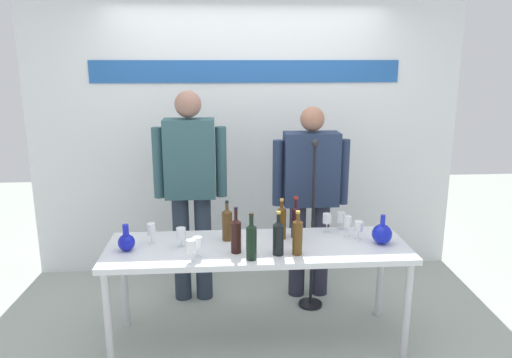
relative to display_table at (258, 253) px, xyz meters
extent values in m
plane|color=#A0AA9E|center=(0.00, 0.00, -0.69)|extent=(10.00, 10.00, 0.00)
cube|color=white|center=(0.00, 1.37, 0.81)|extent=(4.02, 0.10, 3.00)
cube|color=#255BA7|center=(0.00, 1.31, 1.23)|extent=(2.81, 0.01, 0.20)
cube|color=silver|center=(0.00, 0.00, 0.04)|extent=(2.13, 0.68, 0.04)
cylinder|color=silver|center=(-1.00, -0.29, -0.33)|extent=(0.05, 0.05, 0.71)
cylinder|color=silver|center=(1.00, -0.29, -0.33)|extent=(0.05, 0.05, 0.71)
cylinder|color=silver|center=(-1.00, 0.29, -0.33)|extent=(0.05, 0.05, 0.71)
cylinder|color=silver|center=(1.00, 0.29, -0.33)|extent=(0.05, 0.05, 0.71)
sphere|color=#131BB2|center=(-0.90, -0.03, 0.12)|extent=(0.12, 0.12, 0.12)
cylinder|color=#131BB2|center=(-0.90, -0.03, 0.21)|extent=(0.04, 0.04, 0.08)
sphere|color=#1521BE|center=(0.88, -0.03, 0.13)|extent=(0.14, 0.14, 0.14)
cylinder|color=#1521BE|center=(0.88, -0.03, 0.23)|extent=(0.03, 0.03, 0.08)
cylinder|color=#252F3E|center=(-0.59, 0.71, -0.23)|extent=(0.14, 0.14, 0.91)
cylinder|color=#252F3E|center=(-0.41, 0.71, -0.23)|extent=(0.14, 0.14, 0.91)
cube|color=#31555B|center=(-0.50, 0.71, 0.55)|extent=(0.41, 0.22, 0.64)
cylinder|color=#31555B|center=(-0.76, 0.71, 0.52)|extent=(0.09, 0.09, 0.58)
cylinder|color=#31555B|center=(-0.25, 0.71, 0.52)|extent=(0.09, 0.09, 0.58)
sphere|color=#936758|center=(-0.50, 0.71, 0.99)|extent=(0.21, 0.21, 0.21)
cylinder|color=#262637|center=(0.40, 0.71, -0.27)|extent=(0.14, 0.14, 0.83)
cylinder|color=#262637|center=(0.60, 0.71, -0.27)|extent=(0.14, 0.14, 0.83)
cube|color=#243250|center=(0.50, 0.71, 0.45)|extent=(0.45, 0.22, 0.61)
cylinder|color=#243250|center=(0.22, 0.71, 0.42)|extent=(0.09, 0.09, 0.55)
cylinder|color=#243250|center=(0.78, 0.71, 0.42)|extent=(0.09, 0.09, 0.55)
sphere|color=#9C6850|center=(0.50, 0.71, 0.86)|extent=(0.20, 0.20, 0.20)
cylinder|color=black|center=(0.13, -0.17, 0.17)|extent=(0.07, 0.07, 0.21)
cone|color=black|center=(0.13, -0.17, 0.28)|extent=(0.07, 0.07, 0.03)
cylinder|color=black|center=(0.13, -0.17, 0.31)|extent=(0.03, 0.03, 0.08)
cylinder|color=gold|center=(0.13, -0.17, 0.36)|extent=(0.03, 0.03, 0.02)
cylinder|color=black|center=(-0.06, -0.24, 0.17)|extent=(0.07, 0.07, 0.22)
cone|color=black|center=(-0.06, -0.24, 0.30)|extent=(0.07, 0.07, 0.03)
cylinder|color=black|center=(-0.06, -0.24, 0.32)|extent=(0.03, 0.03, 0.08)
cylinder|color=black|center=(-0.06, -0.24, 0.37)|extent=(0.03, 0.03, 0.02)
cylinder|color=#513412|center=(0.25, -0.18, 0.17)|extent=(0.07, 0.07, 0.23)
cone|color=#513412|center=(0.25, -0.18, 0.30)|extent=(0.07, 0.07, 0.03)
cylinder|color=#513412|center=(0.25, -0.18, 0.32)|extent=(0.03, 0.03, 0.06)
cylinder|color=#B5942C|center=(0.25, -0.18, 0.36)|extent=(0.03, 0.03, 0.02)
cylinder|color=black|center=(0.29, 0.15, 0.17)|extent=(0.06, 0.06, 0.21)
cone|color=black|center=(0.29, 0.15, 0.29)|extent=(0.06, 0.06, 0.03)
cylinder|color=black|center=(0.29, 0.15, 0.31)|extent=(0.03, 0.03, 0.08)
cylinder|color=#AC2316|center=(0.29, 0.15, 0.36)|extent=(0.03, 0.03, 0.02)
cylinder|color=#513518|center=(-0.21, 0.12, 0.17)|extent=(0.07, 0.07, 0.21)
cone|color=#513518|center=(-0.21, 0.12, 0.28)|extent=(0.07, 0.07, 0.03)
cylinder|color=#513518|center=(-0.21, 0.12, 0.31)|extent=(0.02, 0.02, 0.07)
cylinder|color=black|center=(-0.21, 0.12, 0.35)|extent=(0.03, 0.03, 0.02)
cylinder|color=#51300B|center=(0.18, 0.12, 0.17)|extent=(0.06, 0.06, 0.22)
cone|color=#51300B|center=(0.18, 0.12, 0.29)|extent=(0.06, 0.06, 0.03)
cylinder|color=#51300B|center=(0.18, 0.12, 0.32)|extent=(0.02, 0.02, 0.07)
cylinder|color=gold|center=(0.18, 0.12, 0.36)|extent=(0.03, 0.03, 0.02)
cylinder|color=black|center=(-0.15, -0.12, 0.17)|extent=(0.07, 0.07, 0.22)
cone|color=black|center=(-0.15, -0.12, 0.29)|extent=(0.07, 0.07, 0.03)
cylinder|color=black|center=(-0.15, -0.12, 0.32)|extent=(0.02, 0.02, 0.09)
cylinder|color=black|center=(-0.15, -0.12, 0.38)|extent=(0.03, 0.03, 0.02)
cylinder|color=white|center=(-0.41, -0.18, 0.06)|extent=(0.06, 0.06, 0.00)
cylinder|color=white|center=(-0.41, -0.18, 0.10)|extent=(0.01, 0.01, 0.06)
cylinder|color=white|center=(-0.41, -0.18, 0.16)|extent=(0.06, 0.06, 0.07)
cylinder|color=white|center=(-0.53, 0.01, 0.06)|extent=(0.05, 0.05, 0.00)
cylinder|color=white|center=(-0.53, 0.01, 0.09)|extent=(0.01, 0.01, 0.06)
cylinder|color=white|center=(-0.53, 0.01, 0.16)|extent=(0.07, 0.07, 0.08)
cylinder|color=white|center=(-0.75, 0.09, 0.06)|extent=(0.06, 0.06, 0.00)
cylinder|color=white|center=(-0.75, 0.09, 0.10)|extent=(0.01, 0.01, 0.07)
cylinder|color=white|center=(-0.75, 0.09, 0.17)|extent=(0.06, 0.06, 0.08)
cylinder|color=white|center=(-0.45, -0.26, 0.06)|extent=(0.06, 0.06, 0.00)
cylinder|color=white|center=(-0.45, -0.26, 0.10)|extent=(0.01, 0.01, 0.07)
cylinder|color=white|center=(-0.45, -0.26, 0.17)|extent=(0.06, 0.06, 0.08)
cylinder|color=white|center=(0.67, 0.29, 0.06)|extent=(0.06, 0.06, 0.00)
cylinder|color=white|center=(0.67, 0.29, 0.09)|extent=(0.01, 0.01, 0.06)
cylinder|color=white|center=(0.67, 0.29, 0.16)|extent=(0.07, 0.07, 0.07)
cylinder|color=white|center=(0.67, 0.12, 0.06)|extent=(0.06, 0.06, 0.00)
cylinder|color=white|center=(0.67, 0.12, 0.10)|extent=(0.01, 0.01, 0.08)
cylinder|color=white|center=(0.67, 0.12, 0.18)|extent=(0.06, 0.06, 0.08)
cylinder|color=white|center=(0.54, 0.22, 0.06)|extent=(0.06, 0.06, 0.00)
cylinder|color=white|center=(0.54, 0.22, 0.10)|extent=(0.01, 0.01, 0.07)
cylinder|color=white|center=(0.54, 0.22, 0.17)|extent=(0.06, 0.06, 0.07)
cylinder|color=white|center=(0.74, 0.06, 0.06)|extent=(0.06, 0.06, 0.00)
cylinder|color=white|center=(0.74, 0.06, 0.10)|extent=(0.01, 0.01, 0.07)
cylinder|color=white|center=(0.74, 0.06, 0.17)|extent=(0.06, 0.06, 0.07)
cylinder|color=black|center=(0.49, 0.49, -0.68)|extent=(0.20, 0.20, 0.02)
cylinder|color=black|center=(0.49, 0.49, -0.01)|extent=(0.02, 0.02, 1.36)
sphere|color=#232328|center=(0.49, 0.49, 0.70)|extent=(0.06, 0.06, 0.06)
camera|label=1|loc=(-0.25, -3.23, 1.35)|focal=34.39mm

